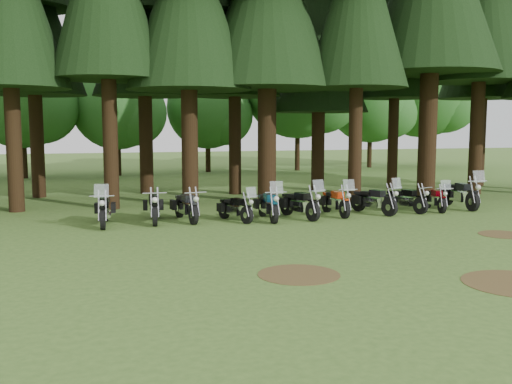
# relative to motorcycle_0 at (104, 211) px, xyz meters

# --- Properties ---
(ground) EXTENTS (120.00, 120.00, 0.00)m
(ground) POSITION_rel_motorcycle_0_xyz_m (6.75, -5.65, -0.49)
(ground) COLOR #3D6024
(ground) RESTS_ON ground
(pine_back_4) EXTENTS (4.94, 4.94, 13.78)m
(pine_back_4) POSITION_rel_motorcycle_0_xyz_m (10.79, 7.60, 7.76)
(pine_back_4) COLOR black
(pine_back_4) RESTS_ON ground
(decid_2) EXTENTS (6.72, 6.53, 8.40)m
(decid_2) POSITION_rel_motorcycle_0_xyz_m (-3.68, 19.13, 4.47)
(decid_2) COLOR black
(decid_2) RESTS_ON ground
(decid_3) EXTENTS (6.12, 5.95, 7.65)m
(decid_3) POSITION_rel_motorcycle_0_xyz_m (2.04, 19.48, 4.02)
(decid_3) COLOR black
(decid_3) RESTS_ON ground
(decid_4) EXTENTS (5.93, 5.76, 7.41)m
(decid_4) POSITION_rel_motorcycle_0_xyz_m (8.33, 20.68, 3.88)
(decid_4) COLOR black
(decid_4) RESTS_ON ground
(decid_5) EXTENTS (8.45, 8.21, 10.56)m
(decid_5) POSITION_rel_motorcycle_0_xyz_m (15.04, 20.07, 5.74)
(decid_5) COLOR black
(decid_5) RESTS_ON ground
(decid_6) EXTENTS (7.06, 6.86, 8.82)m
(decid_6) POSITION_rel_motorcycle_0_xyz_m (21.60, 21.36, 4.71)
(decid_6) COLOR black
(decid_6) RESTS_ON ground
(decid_7) EXTENTS (8.44, 8.20, 10.55)m
(decid_7) POSITION_rel_motorcycle_0_xyz_m (26.21, 21.18, 5.73)
(decid_7) COLOR black
(decid_7) RESTS_ON ground
(dirt_patch_0) EXTENTS (1.80, 1.80, 0.01)m
(dirt_patch_0) POSITION_rel_motorcycle_0_xyz_m (3.75, -7.65, -0.48)
(dirt_patch_0) COLOR #4C3D1E
(dirt_patch_0) RESTS_ON ground
(dirt_patch_1) EXTENTS (1.40, 1.40, 0.01)m
(dirt_patch_1) POSITION_rel_motorcycle_0_xyz_m (11.25, -5.15, -0.48)
(dirt_patch_1) COLOR #4C3D1E
(dirt_patch_1) RESTS_ON ground
(motorcycle_0) EXTENTS (0.54, 2.33, 1.46)m
(motorcycle_0) POSITION_rel_motorcycle_0_xyz_m (0.00, 0.00, 0.00)
(motorcycle_0) COLOR black
(motorcycle_0) RESTS_ON ground
(motorcycle_1) EXTENTS (0.41, 2.32, 0.94)m
(motorcycle_1) POSITION_rel_motorcycle_0_xyz_m (1.63, 0.20, -0.01)
(motorcycle_1) COLOR black
(motorcycle_1) RESTS_ON ground
(motorcycle_2) EXTENTS (0.44, 2.27, 0.92)m
(motorcycle_2) POSITION_rel_motorcycle_0_xyz_m (2.70, 0.13, -0.02)
(motorcycle_2) COLOR black
(motorcycle_2) RESTS_ON ground
(motorcycle_3) EXTENTS (0.88, 1.95, 1.25)m
(motorcycle_3) POSITION_rel_motorcycle_0_xyz_m (4.29, -0.43, -0.07)
(motorcycle_3) COLOR black
(motorcycle_3) RESTS_ON ground
(motorcycle_4) EXTENTS (0.48, 2.30, 1.44)m
(motorcycle_4) POSITION_rel_motorcycle_0_xyz_m (5.43, -0.52, -0.01)
(motorcycle_4) COLOR black
(motorcycle_4) RESTS_ON ground
(motorcycle_5) EXTENTS (0.81, 2.29, 1.45)m
(motorcycle_5) POSITION_rel_motorcycle_0_xyz_m (6.60, -0.50, -0.01)
(motorcycle_5) COLOR black
(motorcycle_5) RESTS_ON ground
(motorcycle_6) EXTENTS (0.41, 2.21, 1.40)m
(motorcycle_6) POSITION_rel_motorcycle_0_xyz_m (8.10, -0.25, -0.02)
(motorcycle_6) COLOR black
(motorcycle_6) RESTS_ON ground
(motorcycle_7) EXTENTS (0.96, 2.21, 1.41)m
(motorcycle_7) POSITION_rel_motorcycle_0_xyz_m (9.60, -0.33, -0.02)
(motorcycle_7) COLOR black
(motorcycle_7) RESTS_ON ground
(motorcycle_8) EXTENTS (0.70, 2.04, 0.85)m
(motorcycle_8) POSITION_rel_motorcycle_0_xyz_m (10.99, -0.22, -0.06)
(motorcycle_8) COLOR black
(motorcycle_8) RESTS_ON ground
(motorcycle_9) EXTENTS (0.66, 2.01, 1.26)m
(motorcycle_9) POSITION_rel_motorcycle_0_xyz_m (12.23, -0.30, -0.07)
(motorcycle_9) COLOR black
(motorcycle_9) RESTS_ON ground
(motorcycle_10) EXTENTS (0.52, 2.51, 1.58)m
(motorcycle_10) POSITION_rel_motorcycle_0_xyz_m (13.55, -0.03, 0.04)
(motorcycle_10) COLOR black
(motorcycle_10) RESTS_ON ground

